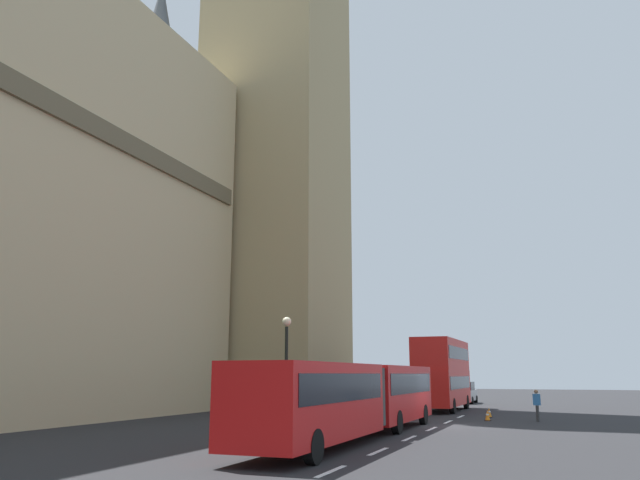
% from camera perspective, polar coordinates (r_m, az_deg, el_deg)
% --- Properties ---
extents(ground_plane, '(160.00, 160.00, 0.00)m').
position_cam_1_polar(ground_plane, '(32.60, 10.97, -16.54)').
color(ground_plane, '#262628').
extents(lane_centre_marking, '(25.20, 0.16, 0.01)m').
position_cam_1_polar(lane_centre_marking, '(28.44, 9.36, -17.24)').
color(lane_centre_marking, silver).
rests_on(lane_centre_marking, ground_plane).
extents(articulated_bus, '(18.68, 2.54, 2.90)m').
position_cam_1_polar(articulated_bus, '(25.96, 3.37, -14.01)').
color(articulated_bus, red).
rests_on(articulated_bus, ground_plane).
extents(double_decker_bus, '(9.73, 2.54, 4.90)m').
position_cam_1_polar(double_decker_bus, '(45.50, 11.26, -11.84)').
color(double_decker_bus, red).
rests_on(double_decker_bus, ground_plane).
extents(sedan_lead, '(4.40, 1.86, 1.85)m').
position_cam_1_polar(sedan_lead, '(57.33, 13.19, -13.60)').
color(sedan_lead, '#B7B7BC').
rests_on(sedan_lead, ground_plane).
extents(traffic_cone_west, '(0.36, 0.36, 0.58)m').
position_cam_1_polar(traffic_cone_west, '(36.64, 15.24, -15.40)').
color(traffic_cone_west, black).
rests_on(traffic_cone_west, ground_plane).
extents(traffic_cone_middle, '(0.36, 0.36, 0.58)m').
position_cam_1_polar(traffic_cone_middle, '(39.43, 15.39, -15.14)').
color(traffic_cone_middle, black).
rests_on(traffic_cone_middle, ground_plane).
extents(street_lamp, '(0.44, 0.44, 5.27)m').
position_cam_1_polar(street_lamp, '(30.40, -3.14, -11.29)').
color(street_lamp, black).
rests_on(street_lamp, ground_plane).
extents(pedestrian_near_cones, '(0.36, 0.40, 1.69)m').
position_cam_1_polar(pedestrian_near_cones, '(36.76, 19.45, -14.14)').
color(pedestrian_near_cones, '#333333').
rests_on(pedestrian_near_cones, ground_plane).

